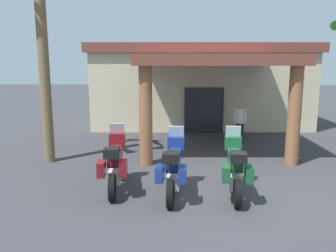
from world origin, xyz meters
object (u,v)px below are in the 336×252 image
motorcycle_maroon (115,164)px  pedestrian (240,120)px  palm_tree_roadside (40,7)px  motel_building (200,84)px  motorcycle_green (235,168)px  motorcycle_blue (173,169)px

motorcycle_maroon → pedestrian: size_ratio=1.31×
motorcycle_maroon → palm_tree_roadside: palm_tree_roadside is taller
motel_building → palm_tree_roadside: size_ratio=1.68×
motel_building → palm_tree_roadside: palm_tree_roadside is taller
motel_building → motorcycle_green: 10.19m
motorcycle_maroon → motorcycle_blue: 1.56m
motorcycle_blue → palm_tree_roadside: bearing=59.6°
motel_building → motorcycle_blue: motel_building is taller
motel_building → motorcycle_green: size_ratio=5.09×
motorcycle_blue → pedestrian: pedestrian is taller
palm_tree_roadside → motorcycle_green: bearing=-25.9°
motorcycle_maroon → pedestrian: 6.73m
motorcycle_blue → palm_tree_roadside: 6.63m
motorcycle_maroon → pedestrian: (4.08, 5.35, 0.28)m
motel_building → motorcycle_blue: (-1.14, -10.16, -1.43)m
motel_building → motorcycle_blue: 10.32m
motorcycle_blue → palm_tree_roadside: (-4.22, 2.86, 4.24)m
motorcycle_blue → pedestrian: (2.56, 5.70, 0.28)m
motel_building → motorcycle_green: bearing=-89.9°
motorcycle_maroon → motorcycle_blue: (1.52, -0.35, 0.00)m
motorcycle_blue → motel_building: bearing=-2.6°
motorcycle_maroon → motorcycle_green: 3.05m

